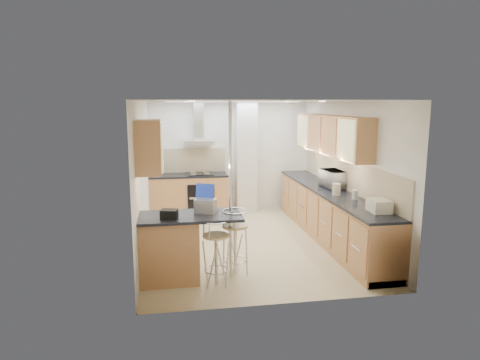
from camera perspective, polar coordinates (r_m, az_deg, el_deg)
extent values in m
plane|color=tan|center=(7.74, 1.12, -8.33)|extent=(4.80, 4.80, 0.00)
cube|color=silver|center=(9.78, -1.46, 3.11)|extent=(3.60, 0.04, 2.50)
cube|color=silver|center=(5.14, 6.13, -3.48)|extent=(3.60, 0.04, 2.50)
cube|color=silver|center=(7.32, -12.82, 0.44)|extent=(0.04, 4.80, 2.50)
cube|color=silver|center=(7.97, 13.99, 1.17)|extent=(0.04, 4.80, 2.50)
cube|color=silver|center=(7.34, 1.19, 10.52)|extent=(3.60, 4.80, 0.02)
cube|color=#A57642|center=(8.20, 11.97, 5.94)|extent=(0.34, 3.00, 0.72)
cube|color=#A57642|center=(5.89, -12.12, 4.32)|extent=(0.34, 0.62, 0.72)
cube|color=beige|center=(7.97, 13.87, 0.67)|extent=(0.03, 4.40, 0.56)
cube|color=beige|center=(9.69, -7.02, 2.55)|extent=(1.70, 0.03, 0.56)
cube|color=silver|center=(9.64, 0.77, 3.01)|extent=(0.45, 0.40, 2.50)
cube|color=silver|center=(9.42, -5.49, 5.06)|extent=(0.62, 0.48, 0.08)
cube|color=silver|center=(9.53, -5.59, 7.77)|extent=(0.22, 0.20, 0.88)
cylinder|color=silver|center=(5.94, -1.27, -1.55)|extent=(0.05, 0.05, 2.50)
cube|color=black|center=(9.25, -5.20, -2.38)|extent=(0.58, 0.02, 0.58)
cube|color=black|center=(9.46, -5.39, 0.83)|extent=(0.58, 0.50, 0.02)
cube|color=tan|center=(9.11, -0.95, 10.38)|extent=(2.80, 0.35, 0.02)
cube|color=#A57642|center=(8.02, 11.76, -4.60)|extent=(0.60, 4.40, 0.88)
cube|color=black|center=(7.91, 11.88, -1.38)|extent=(0.63, 4.40, 0.04)
cube|color=#A57642|center=(9.53, -6.84, -2.08)|extent=(1.70, 0.60, 0.88)
cube|color=black|center=(9.45, -6.90, 0.64)|extent=(1.70, 0.63, 0.04)
cube|color=#A57642|center=(6.11, -6.85, -9.10)|extent=(1.35, 0.62, 0.90)
cube|color=black|center=(5.97, -6.94, -4.84)|extent=(1.47, 0.72, 0.04)
imported|color=silver|center=(8.07, 12.54, 0.14)|extent=(0.48, 0.64, 0.32)
cube|color=#9B9DA2|center=(6.05, -4.59, -3.44)|extent=(0.34, 0.31, 0.19)
cube|color=black|center=(5.81, -9.42, -4.50)|extent=(0.25, 0.21, 0.12)
cylinder|color=silver|center=(8.51, 11.42, 0.22)|extent=(0.15, 0.15, 0.19)
cylinder|color=silver|center=(8.69, 10.95, 0.35)|extent=(0.14, 0.14, 0.16)
cylinder|color=beige|center=(7.43, 12.72, -1.22)|extent=(0.17, 0.17, 0.20)
cylinder|color=silver|center=(7.18, 15.10, -1.91)|extent=(0.10, 0.10, 0.16)
cube|color=silver|center=(6.46, 18.06, -3.28)|extent=(0.28, 0.35, 0.18)
cylinder|color=silver|center=(9.29, -10.95, 1.13)|extent=(0.16, 0.16, 0.20)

